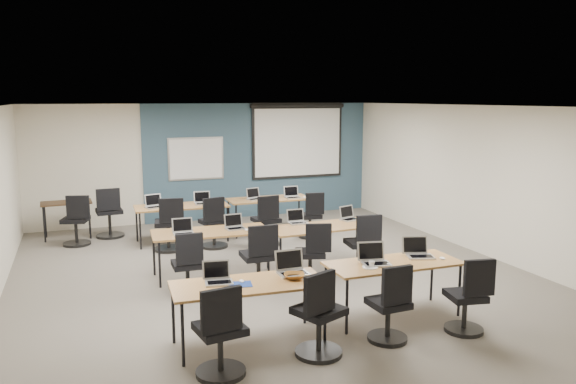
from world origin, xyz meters
name	(u,v)px	position (x,y,z in m)	size (l,w,h in m)	color
floor	(272,275)	(0.00, 0.00, 0.00)	(8.00, 9.00, 0.02)	#6B6354
ceiling	(271,106)	(0.00, 0.00, 2.70)	(8.00, 9.00, 0.02)	white
wall_back	(208,162)	(0.00, 4.50, 1.35)	(8.00, 0.04, 2.70)	beige
wall_front	(446,276)	(0.00, -4.50, 1.35)	(8.00, 0.04, 2.70)	beige
wall_right	(478,180)	(4.00, 0.00, 1.35)	(0.04, 9.00, 2.70)	beige
blue_accent_panel	(260,160)	(1.25, 4.47, 1.35)	(5.50, 0.04, 2.70)	#3D5977
whiteboard	(196,159)	(-0.30, 4.43, 1.45)	(1.28, 0.03, 0.98)	#B7BABD
projector_screen	(298,137)	(2.20, 4.41, 1.89)	(2.40, 0.10, 1.82)	black
training_table_front_left	(249,287)	(-1.08, -2.33, 0.68)	(1.77, 0.74, 0.73)	olive
training_table_front_right	(393,266)	(0.91, -2.20, 0.68)	(1.76, 0.73, 0.73)	#A1572C
training_table_mid_left	(211,234)	(-0.92, 0.33, 0.69)	(1.85, 0.77, 0.73)	#A76D43
training_table_mid_right	(322,229)	(0.89, 0.02, 0.69)	(1.81, 0.75, 0.73)	brown
training_table_back_left	(182,208)	(-0.97, 2.64, 0.69)	(1.81, 0.75, 0.73)	#915B2F
training_table_back_right	(269,201)	(0.90, 2.78, 0.68)	(1.73, 0.72, 0.73)	#A37542
laptop_0	(218,277)	(-1.41, -2.18, 0.79)	(0.31, 0.27, 0.24)	silver
mouse_0	(242,281)	(-1.15, -2.27, 0.74)	(0.06, 0.09, 0.03)	white
task_chair_0	(221,339)	(-1.59, -3.00, 0.41)	(0.52, 0.52, 1.00)	black
laptop_1	(292,268)	(-0.49, -2.16, 0.80)	(0.36, 0.31, 0.27)	#B5B5B5
mouse_1	(301,275)	(-0.43, -2.32, 0.74)	(0.06, 0.10, 0.03)	white
task_chair_1	(319,321)	(-0.47, -2.94, 0.42)	(0.57, 0.54, 1.01)	black
laptop_2	(374,259)	(0.64, -2.16, 0.80)	(0.35, 0.30, 0.27)	#A8A9AD
mouse_2	(388,265)	(0.77, -2.30, 0.74)	(0.06, 0.09, 0.03)	white
task_chair_2	(390,310)	(0.46, -2.88, 0.39)	(0.47, 0.47, 0.96)	black
laptop_3	(418,252)	(1.36, -2.08, 0.79)	(0.34, 0.29, 0.26)	silver
mouse_3	(442,258)	(1.58, -2.31, 0.74)	(0.06, 0.10, 0.04)	white
task_chair_3	(469,302)	(1.48, -2.99, 0.39)	(0.47, 0.47, 0.96)	black
laptop_4	(183,230)	(-1.36, 0.28, 0.79)	(0.32, 0.27, 0.24)	#A6A6AF
mouse_4	(193,235)	(-1.24, 0.14, 0.74)	(0.06, 0.10, 0.03)	white
task_chair_4	(188,270)	(-1.45, -0.51, 0.39)	(0.47, 0.47, 0.96)	black
laptop_5	(235,225)	(-0.52, 0.35, 0.79)	(0.30, 0.26, 0.23)	#AFAFAF
mouse_5	(247,230)	(-0.37, 0.16, 0.74)	(0.06, 0.10, 0.04)	white
task_chair_5	(260,263)	(-0.41, -0.64, 0.42)	(0.55, 0.55, 1.02)	black
laptop_6	(297,220)	(0.58, 0.37, 0.79)	(0.30, 0.26, 0.23)	#B8B8B8
mouse_6	(309,224)	(0.72, 0.16, 0.74)	(0.06, 0.09, 0.03)	white
task_chair_6	(312,258)	(0.45, -0.62, 0.40)	(0.49, 0.48, 0.97)	black
laptop_7	(349,216)	(1.53, 0.31, 0.79)	(0.31, 0.26, 0.23)	#B8B8B8
mouse_7	(365,221)	(1.71, 0.05, 0.74)	(0.06, 0.10, 0.04)	white
task_chair_7	(363,249)	(1.40, -0.46, 0.41)	(0.52, 0.52, 1.00)	black
laptop_8	(154,204)	(-1.51, 2.64, 0.79)	(0.33, 0.28, 0.25)	silver
mouse_8	(166,207)	(-1.28, 2.54, 0.74)	(0.06, 0.10, 0.03)	white
task_chair_8	(169,229)	(-1.32, 2.03, 0.42)	(0.55, 0.55, 1.02)	black
laptop_9	(203,201)	(-0.54, 2.65, 0.79)	(0.32, 0.28, 0.25)	silver
mouse_9	(213,204)	(-0.36, 2.52, 0.74)	(0.05, 0.09, 0.03)	white
task_chair_9	(214,227)	(-0.49, 1.94, 0.41)	(0.52, 0.52, 1.00)	black
laptop_10	(254,197)	(0.57, 2.77, 0.79)	(0.31, 0.26, 0.24)	silver
mouse_10	(271,201)	(0.82, 2.42, 0.74)	(0.06, 0.10, 0.03)	white
task_chair_10	(267,225)	(0.49, 1.72, 0.42)	(0.53, 0.53, 1.01)	black
laptop_11	(292,195)	(1.39, 2.66, 0.79)	(0.32, 0.27, 0.24)	silver
mouse_11	(304,197)	(1.62, 2.57, 0.74)	(0.06, 0.10, 0.04)	white
task_chair_11	(311,219)	(1.54, 2.01, 0.39)	(0.47, 0.47, 0.95)	black
blue_mousepad	(240,284)	(-1.19, -2.35, 0.73)	(0.26, 0.22, 0.01)	navy
snack_bowl	(294,276)	(-0.54, -2.36, 0.76)	(0.27, 0.27, 0.07)	brown
snack_plate	(370,267)	(0.51, -2.30, 0.74)	(0.20, 0.20, 0.01)	white
coffee_cup	(372,265)	(0.52, -2.31, 0.77)	(0.06, 0.06, 0.06)	white
utility_table	(66,206)	(-3.11, 3.75, 0.66)	(0.97, 0.54, 0.75)	#331D10
spare_chair_a	(109,217)	(-2.30, 3.49, 0.43)	(0.57, 0.57, 1.04)	black
spare_chair_b	(77,225)	(-2.93, 3.05, 0.41)	(0.53, 0.52, 1.00)	black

